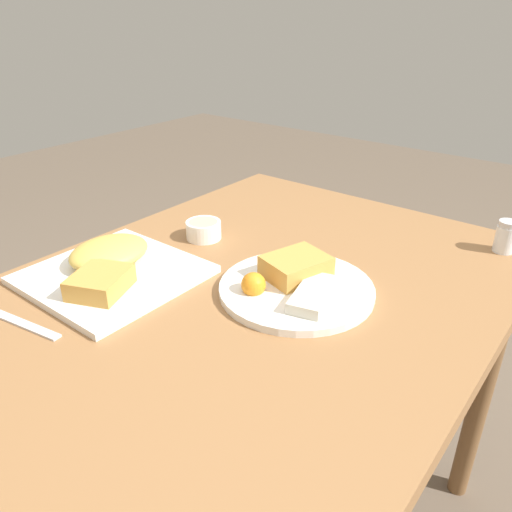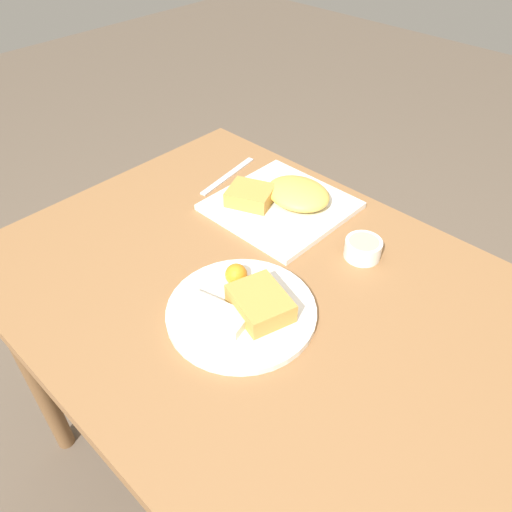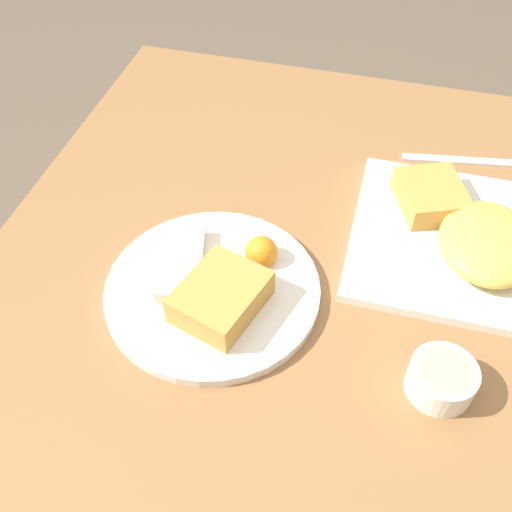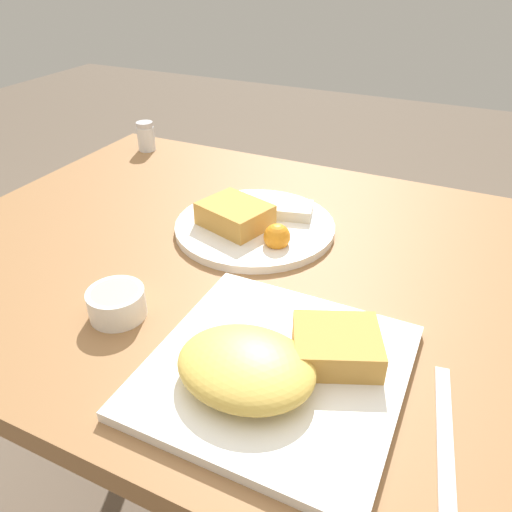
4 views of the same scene
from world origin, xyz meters
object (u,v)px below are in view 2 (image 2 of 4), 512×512
(plate_oval_far, at_px, (243,308))
(sauce_ramekin, at_px, (363,248))
(plate_square_near, at_px, (283,200))
(butter_knife, at_px, (228,176))

(plate_oval_far, xyz_separation_m, sauce_ramekin, (-0.07, -0.29, 0.01))
(plate_square_near, xyz_separation_m, plate_oval_far, (-0.17, 0.31, -0.01))
(plate_square_near, bearing_deg, sauce_ramekin, 175.83)
(sauce_ramekin, xyz_separation_m, butter_knife, (0.43, -0.02, -0.02))
(sauce_ramekin, distance_m, butter_knife, 0.43)
(plate_square_near, height_order, plate_oval_far, plate_square_near)
(plate_square_near, height_order, sauce_ramekin, plate_square_near)
(butter_knife, bearing_deg, sauce_ramekin, 77.79)
(plate_oval_far, height_order, butter_knife, plate_oval_far)
(plate_oval_far, bearing_deg, sauce_ramekin, -102.64)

